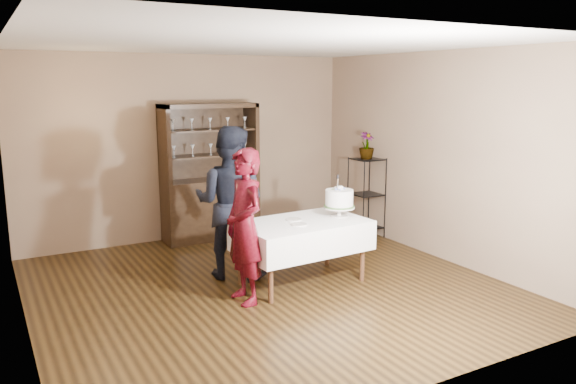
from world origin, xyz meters
The scene contains 14 objects.
floor centered at (0.00, 0.00, 0.00)m, with size 5.00×5.00×0.00m, color black.
ceiling centered at (0.00, 0.00, 2.70)m, with size 5.00×5.00×0.00m, color silver.
back_wall centered at (0.00, 2.50, 1.35)m, with size 5.00×0.02×2.70m, color brown.
wall_left centered at (-2.50, 0.00, 1.35)m, with size 0.02×5.00×2.70m, color brown.
wall_right centered at (2.50, 0.00, 1.35)m, with size 0.02×5.00×2.70m, color brown.
china_hutch centered at (0.20, 2.25, 0.66)m, with size 1.40×0.48×2.00m.
plant_etagere centered at (2.28, 1.20, 0.65)m, with size 0.42×0.42×1.20m.
cake_table centered at (0.42, -0.05, 0.56)m, with size 1.52×0.99×0.73m.
woman centered at (-0.40, -0.25, 0.82)m, with size 0.60×0.39×1.64m, color #32040C.
man centered at (-0.21, 0.56, 0.91)m, with size 0.88×0.69×1.81m, color black.
cake centered at (0.92, -0.06, 0.94)m, with size 0.38×0.38×0.51m.
plate_near centered at (0.30, -0.19, 0.74)m, with size 0.18×0.18×0.01m, color beige.
plate_far centered at (0.36, 0.05, 0.74)m, with size 0.19×0.19×0.01m, color beige.
potted_plant centered at (2.25, 1.18, 1.39)m, with size 0.22×0.22×0.40m, color #406631.
Camera 1 is at (-2.77, -5.42, 2.30)m, focal length 35.00 mm.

